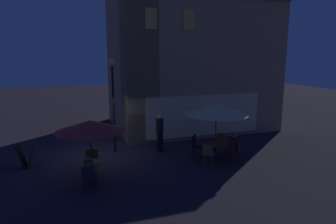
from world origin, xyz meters
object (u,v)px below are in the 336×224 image
Objects in this scene: cafe_table_0 at (92,168)px; cafe_chair_0 at (89,176)px; patron_standing_2 at (160,133)px; patio_umbrella_0 at (90,126)px; patio_umbrella_1 at (216,109)px; cafe_chair_4 at (196,145)px; cafe_chair_2 at (236,150)px; patron_seated_1 at (233,146)px; street_lamp_near_corner at (113,89)px; menu_sandwich_board at (26,155)px; cafe_chair_3 at (221,142)px; patron_seated_0 at (89,171)px; cafe_chair_1 at (92,159)px; cafe_table_1 at (215,148)px; cafe_chair_5 at (208,153)px.

cafe_chair_0 is at bearing -100.69° from cafe_table_0.
cafe_chair_0 is at bearing 141.82° from patron_standing_2.
patio_umbrella_0 is at bearing 134.83° from patron_standing_2.
patio_umbrella_1 reaches higher than patio_umbrella_0.
cafe_table_0 is 0.73× the size of cafe_chair_4.
cafe_chair_2 is 0.20m from patron_seated_1.
cafe_chair_4 is (-1.25, 1.19, -0.01)m from cafe_chair_2.
street_lamp_near_corner is 2.41× the size of patron_standing_2.
patron_standing_2 is (5.53, 0.19, 0.38)m from menu_sandwich_board.
patron_seated_0 is (-5.77, -1.79, 0.11)m from cafe_chair_3.
cafe_chair_3 reaches higher than cafe_chair_0.
menu_sandwich_board is 0.75× the size of patron_seated_1.
menu_sandwich_board is 0.37× the size of patio_umbrella_1.
cafe_chair_1 is at bearing 124.40° from patron_standing_2.
cafe_chair_4 is 0.81× the size of patron_seated_0.
patron_seated_0 is at bearing -167.03° from cafe_table_1.
patron_seated_1 is at bearing -10.62° from menu_sandwich_board.
cafe_table_0 is 5.68m from cafe_chair_2.
patron_seated_0 is at bearing -100.69° from patio_umbrella_0.
cafe_chair_4 reaches higher than cafe_table_1.
cafe_chair_3 is at bearing 44.97° from patio_umbrella_1.
cafe_chair_0 is 5.87m from cafe_chair_2.
cafe_chair_3 is (5.56, 0.27, 0.02)m from cafe_chair_1.
cafe_table_0 is 0.59× the size of patron_seated_0.
patron_seated_1 is (5.69, 0.68, 0.05)m from patron_seated_0.
cafe_chair_3 is 1.22m from cafe_chair_4.
patio_umbrella_0 is 0.91× the size of patio_umbrella_1.
patio_umbrella_1 is 1.81m from cafe_chair_5.
street_lamp_near_corner reaches higher than patio_umbrella_1.
cafe_chair_0 is at bearing 52.73° from patron_seated_1.
menu_sandwich_board is 5.54m from patron_standing_2.
menu_sandwich_board is 0.41× the size of patio_umbrella_0.
cafe_chair_0 is at bearing 51.56° from cafe_chair_2.
patron_seated_0 is at bearing 0.00° from cafe_chair_0.
patron_seated_0 is (-0.13, -0.67, 0.17)m from cafe_table_0.
street_lamp_near_corner is at bearing -67.30° from cafe_chair_3.
patio_umbrella_0 is 5.85m from cafe_chair_2.
cafe_chair_4 is at bearing 136.89° from cafe_table_1.
patron_seated_1 is (5.57, 0.01, -1.27)m from patio_umbrella_0.
cafe_table_0 is 4.03m from patron_standing_2.
patio_umbrella_1 is (7.36, -1.68, 1.70)m from menu_sandwich_board.
patio_umbrella_1 is (3.79, -2.40, -0.67)m from street_lamp_near_corner.
cafe_chair_2 is (7.98, -2.30, 0.10)m from menu_sandwich_board.
cafe_table_0 is 0.80× the size of cafe_chair_1.
cafe_table_0 is at bearing -122.95° from cafe_chair_4.
patron_standing_2 reaches higher than patron_seated_1.
patron_standing_2 is (3.13, 1.54, 0.33)m from cafe_chair_1.
street_lamp_near_corner reaches higher than patron_standing_2.
patio_umbrella_0 is 1.68m from cafe_chair_1.
cafe_chair_1 is 1.54m from patron_seated_0.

